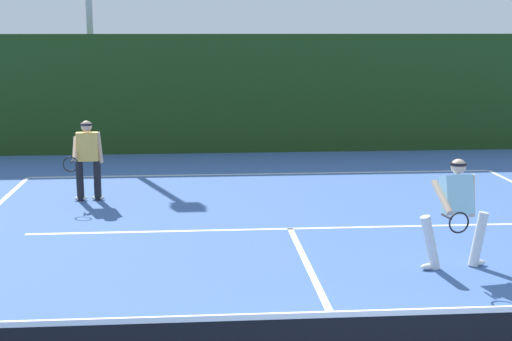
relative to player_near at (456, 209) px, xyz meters
The scene contains 6 objects.
court_line_baseline_far 7.51m from the player_near, 105.90° to the left, with size 10.81×0.10×0.01m, color white.
court_line_service 3.18m from the player_near, 131.82° to the left, with size 8.81×0.10×0.01m, color white.
court_line_centre 2.39m from the player_near, 156.18° to the right, with size 0.10×6.40×0.01m, color white.
player_near is the anchor object (origin of this frame).
player_far 7.43m from the player_near, 140.56° to the left, with size 0.68×0.90×1.59m.
back_fence_windscreen 10.53m from the player_near, 101.22° to the left, with size 18.26×0.12×3.20m, color #1E3D16.
Camera 1 is at (-1.57, -5.81, 3.34)m, focal length 52.55 mm.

